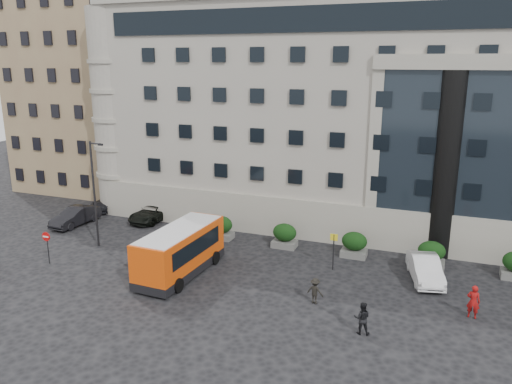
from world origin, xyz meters
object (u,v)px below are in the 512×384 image
parked_car_c (114,200)px  pedestrian_a (473,302)px  no_entry_sign (47,241)px  red_truck (137,182)px  bus_stop_sign (334,245)px  parked_car_d (153,213)px  hedge_a (221,227)px  hedge_c (354,244)px  pedestrian_b (362,318)px  hedge_d (431,254)px  hedge_b (285,235)px  street_lamp (95,190)px  white_taxi (425,269)px  minibus (180,249)px  pedestrian_c (315,291)px  parked_car_b (75,216)px

parked_car_c → pedestrian_a: pedestrian_a is taller
no_entry_sign → parked_car_c: 13.49m
no_entry_sign → red_truck: bearing=104.7°
bus_stop_sign → parked_car_d: (-17.00, 4.80, -1.05)m
red_truck → parked_car_d: red_truck is taller
hedge_a → pedestrian_a: (18.00, -6.41, 0.02)m
red_truck → parked_car_c: 4.79m
red_truck → pedestrian_a: 35.03m
hedge_c → no_entry_sign: bearing=-155.5°
hedge_a → pedestrian_b: 16.26m
pedestrian_b → parked_car_c: bearing=-37.8°
hedge_d → bus_stop_sign: (-6.10, -2.80, 0.80)m
hedge_b → hedge_d: size_ratio=1.00×
hedge_a → street_lamp: size_ratio=0.23×
hedge_d → pedestrian_b: (-2.96, -10.24, -0.06)m
hedge_d → parked_car_d: (-23.10, 2.00, -0.24)m
white_taxi → hedge_a: bearing=157.4°
parked_car_d → no_entry_sign: bearing=-91.7°
minibus → pedestrian_c: size_ratio=4.89×
pedestrian_c → parked_car_d: bearing=-18.1°
pedestrian_b → hedge_c: bearing=-86.4°
no_entry_sign → parked_car_d: bearing=82.1°
no_entry_sign → parked_car_b: (-4.00, 7.44, -0.88)m
pedestrian_a → pedestrian_b: 6.59m
parked_car_c → bus_stop_sign: bearing=-7.7°
hedge_b → street_lamp: bearing=-159.9°
hedge_b → red_truck: red_truck is taller
minibus → red_truck: (-13.93, 15.77, -0.28)m
parked_car_b → parked_car_c: size_ratio=0.89×
hedge_d → pedestrian_c: 9.92m
hedge_a → street_lamp: bearing=-148.8°
hedge_c → bus_stop_sign: bus_stop_sign is taller
hedge_b → parked_car_c: size_ratio=0.35×
bus_stop_sign → parked_car_b: 22.56m
hedge_b → no_entry_sign: (-14.20, -8.84, 0.72)m
hedge_c → pedestrian_c: (-0.83, -7.88, -0.15)m
bus_stop_sign → minibus: size_ratio=0.33×
hedge_c → parked_car_c: bearing=170.3°
hedge_d → parked_car_b: (-28.60, -1.40, -0.16)m
parked_car_c → parked_car_d: size_ratio=1.07×
hedge_c → pedestrian_a: pedestrian_a is taller
no_entry_sign → parked_car_d: no_entry_sign is taller
hedge_c → bus_stop_sign: 3.05m
parked_car_d → white_taxi: 23.23m
parked_car_b → parked_car_d: size_ratio=0.95×
minibus → pedestrian_a: bearing=4.5°
street_lamp → pedestrian_b: street_lamp is taller
street_lamp → bus_stop_sign: bearing=6.5°
street_lamp → pedestrian_a: (25.94, -1.61, -3.42)m
street_lamp → minibus: street_lamp is taller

